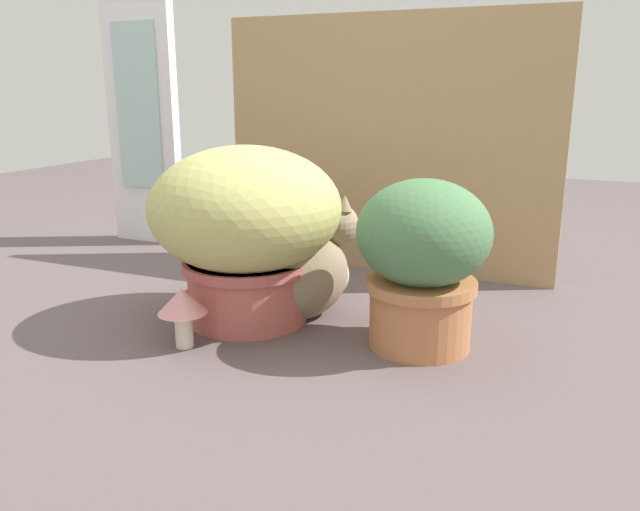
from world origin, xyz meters
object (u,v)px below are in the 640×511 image
Objects in this scene: mushroom_ornament_pink at (183,305)px; cat at (308,270)px; mushroom_ornament_red at (199,291)px; leafy_planter at (423,257)px; grass_planter at (246,224)px.

cat is at bearing 58.47° from mushroom_ornament_pink.
leafy_planter is at bearing 7.24° from mushroom_ornament_red.
grass_planter reaches higher than leafy_planter.
leafy_planter is 0.54m from mushroom_ornament_pink.
cat is at bearing 31.87° from mushroom_ornament_red.
mushroom_ornament_pink is (-0.05, -0.21, -0.15)m from grass_planter.
grass_planter is at bearing -179.24° from leafy_planter.
mushroom_ornament_pink is at bearing -121.53° from cat.
cat is 0.34m from mushroom_ornament_pink.
leafy_planter is 3.35× the size of mushroom_ornament_red.
leafy_planter is 0.33m from cat.
mushroom_ornament_red is (-0.54, -0.07, -0.13)m from leafy_planter.
leafy_planter reaches higher than mushroom_ornament_pink.
mushroom_ornament_red is (-0.10, -0.06, -0.17)m from grass_planter.
mushroom_ornament_red is at bearing -172.76° from leafy_planter.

